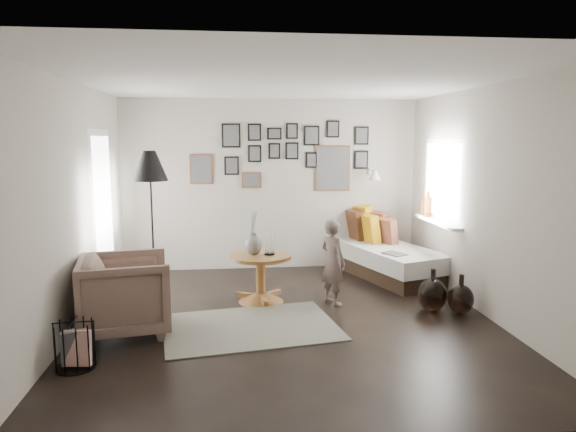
{
  "coord_description": "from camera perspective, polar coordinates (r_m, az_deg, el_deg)",
  "views": [
    {
      "loc": [
        -0.61,
        -5.44,
        2.0
      ],
      "look_at": [
        0.05,
        0.5,
        1.1
      ],
      "focal_mm": 32.0,
      "sensor_mm": 36.0,
      "label": 1
    }
  ],
  "objects": [
    {
      "name": "candles",
      "position": [
        6.3,
        -2.07,
        -3.1
      ],
      "size": [
        0.13,
        0.13,
        0.28
      ],
      "color": "black",
      "rests_on": "pedestal_table"
    },
    {
      "name": "wall_back",
      "position": [
        7.89,
        -1.88,
        3.46
      ],
      "size": [
        4.5,
        0.0,
        4.5
      ],
      "primitive_type": "plane",
      "rotation": [
        1.57,
        0.0,
        0.0
      ],
      "color": "#AEA699",
      "rests_on": "ground"
    },
    {
      "name": "demijohn_large",
      "position": [
        6.29,
        15.74,
        -8.42
      ],
      "size": [
        0.34,
        0.34,
        0.51
      ],
      "color": "black",
      "rests_on": "ground"
    },
    {
      "name": "wall_right",
      "position": [
        6.18,
        21.26,
        1.48
      ],
      "size": [
        0.0,
        4.8,
        4.8
      ],
      "primitive_type": "plane",
      "rotation": [
        1.57,
        0.0,
        -1.57
      ],
      "color": "#AEA699",
      "rests_on": "ground"
    },
    {
      "name": "window_right",
      "position": [
        7.41,
        15.82,
        -0.06
      ],
      "size": [
        0.15,
        1.32,
        1.3
      ],
      "color": "white",
      "rests_on": "wall_right"
    },
    {
      "name": "gallery_wall",
      "position": [
        7.88,
        0.21,
        6.69
      ],
      "size": [
        2.74,
        0.03,
        1.08
      ],
      "color": "brown",
      "rests_on": "wall_back"
    },
    {
      "name": "ground",
      "position": [
        5.83,
        0.05,
        -11.51
      ],
      "size": [
        4.8,
        4.8,
        0.0
      ],
      "primitive_type": "plane",
      "color": "black",
      "rests_on": "ground"
    },
    {
      "name": "magazine_basket",
      "position": [
        5.0,
        -22.61,
        -13.14
      ],
      "size": [
        0.36,
        0.36,
        0.42
      ],
      "rotation": [
        0.0,
        0.0,
        0.08
      ],
      "color": "black",
      "rests_on": "ground"
    },
    {
      "name": "ceiling",
      "position": [
        5.51,
        0.06,
        14.82
      ],
      "size": [
        4.8,
        4.8,
        0.0
      ],
      "primitive_type": "plane",
      "rotation": [
        3.14,
        0.0,
        0.0
      ],
      "color": "white",
      "rests_on": "wall_back"
    },
    {
      "name": "door_left",
      "position": [
        6.9,
        -19.89,
        0.14
      ],
      "size": [
        0.0,
        2.14,
        2.14
      ],
      "color": "white",
      "rests_on": "wall_left"
    },
    {
      "name": "vase",
      "position": [
        6.3,
        -3.81,
        -2.84
      ],
      "size": [
        0.22,
        0.22,
        0.54
      ],
      "color": "black",
      "rests_on": "pedestal_table"
    },
    {
      "name": "armchair",
      "position": [
        5.62,
        -17.59,
        -8.29
      ],
      "size": [
        1.05,
        1.03,
        0.82
      ],
      "primitive_type": "imported",
      "rotation": [
        0.0,
        0.0,
        1.76
      ],
      "color": "brown",
      "rests_on": "ground"
    },
    {
      "name": "magazine_on_daybed",
      "position": [
        7.12,
        11.75,
        -4.13
      ],
      "size": [
        0.34,
        0.37,
        0.02
      ],
      "primitive_type": "cube",
      "rotation": [
        0.0,
        0.0,
        0.5
      ],
      "color": "black",
      "rests_on": "daybed"
    },
    {
      "name": "rug",
      "position": [
        5.64,
        -4.19,
        -12.16
      ],
      "size": [
        2.0,
        1.54,
        0.01
      ],
      "primitive_type": "cube",
      "rotation": [
        0.0,
        0.0,
        0.15
      ],
      "color": "beige",
      "rests_on": "ground"
    },
    {
      "name": "floor_lamp",
      "position": [
        6.59,
        -15.07,
        4.8
      ],
      "size": [
        0.43,
        0.43,
        1.86
      ],
      "rotation": [
        0.0,
        0.0,
        -0.37
      ],
      "color": "black",
      "rests_on": "ground"
    },
    {
      "name": "daybed",
      "position": [
        7.77,
        10.61,
        -4.17
      ],
      "size": [
        1.45,
        2.15,
        0.98
      ],
      "rotation": [
        0.0,
        0.0,
        0.33
      ],
      "color": "black",
      "rests_on": "ground"
    },
    {
      "name": "wall_front",
      "position": [
        3.18,
        4.88,
        -4.16
      ],
      "size": [
        4.5,
        0.0,
        4.5
      ],
      "primitive_type": "plane",
      "rotation": [
        -1.57,
        0.0,
        0.0
      ],
      "color": "#AEA699",
      "rests_on": "ground"
    },
    {
      "name": "wall_sconce",
      "position": [
        7.89,
        9.59,
        4.53
      ],
      "size": [
        0.18,
        0.36,
        0.16
      ],
      "color": "white",
      "rests_on": "wall_back"
    },
    {
      "name": "pedestal_table",
      "position": [
        6.4,
        -3.04,
        -7.11
      ],
      "size": [
        0.75,
        0.75,
        0.59
      ],
      "rotation": [
        0.0,
        0.0,
        0.4
      ],
      "color": "brown",
      "rests_on": "ground"
    },
    {
      "name": "demijohn_small",
      "position": [
        6.31,
        18.63,
        -8.72
      ],
      "size": [
        0.3,
        0.3,
        0.46
      ],
      "color": "black",
      "rests_on": "ground"
    },
    {
      "name": "child",
      "position": [
        6.25,
        5.0,
        -5.11
      ],
      "size": [
        0.41,
        0.46,
        1.05
      ],
      "primitive_type": "imported",
      "rotation": [
        0.0,
        0.0,
        2.09
      ],
      "color": "#6F5C57",
      "rests_on": "ground"
    },
    {
      "name": "wall_left",
      "position": [
        5.73,
        -22.94,
        0.87
      ],
      "size": [
        0.0,
        4.8,
        4.8
      ],
      "primitive_type": "plane",
      "rotation": [
        1.57,
        0.0,
        1.57
      ],
      "color": "#AEA699",
      "rests_on": "ground"
    },
    {
      "name": "armchair_cushion",
      "position": [
        5.64,
        -17.23,
        -7.46
      ],
      "size": [
        0.42,
        0.43,
        0.17
      ],
      "primitive_type": "cube",
      "rotation": [
        -0.21,
        0.0,
        0.15
      ],
      "color": "silver",
      "rests_on": "armchair"
    }
  ]
}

